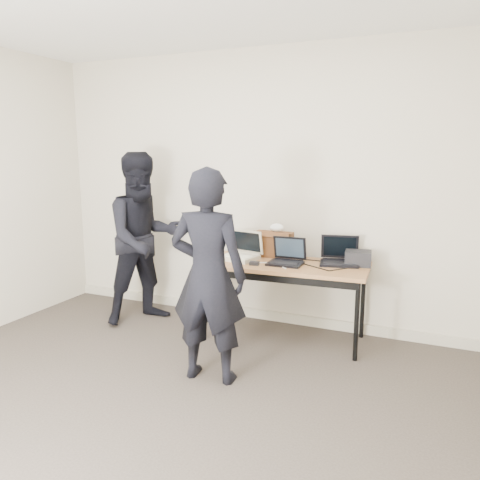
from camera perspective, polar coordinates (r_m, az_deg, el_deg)
The scene contains 13 objects.
room at distance 2.74m, azimuth -15.41°, elevation 2.60°, with size 4.60×4.60×2.80m.
desk at distance 4.28m, azimuth 5.34°, elevation -3.62°, with size 1.54×0.74×0.72m.
laptop_beige at distance 4.41m, azimuth 0.14°, elevation -1.65°, with size 0.38×0.37×0.26m.
laptop_center at distance 4.25m, azimuth 5.73°, elevation -2.16°, with size 0.31×0.30×0.23m.
laptop_right at distance 4.33m, azimuth 12.01°, elevation -2.07°, with size 0.39×0.38×0.25m.
leather_satchel at distance 4.50m, azimuth 4.10°, elevation -0.44°, with size 0.36×0.18×0.25m.
tissue at distance 4.47m, azimuth 4.51°, elevation 1.51°, with size 0.13×0.10×0.08m, color white.
equipment_box at distance 4.29m, azimuth 14.20°, elevation -2.16°, with size 0.23×0.19×0.13m, color black.
power_brick at distance 4.18m, azimuth 1.76°, elevation -2.86°, with size 0.09×0.05×0.03m, color black.
cables at distance 4.25m, azimuth 5.92°, elevation -2.86°, with size 1.15×0.41×0.01m.
person_typist at distance 3.49m, azimuth -3.90°, elevation -4.44°, with size 0.59×0.39×1.62m, color black.
person_observer at distance 4.79m, azimuth -11.56°, elevation 0.19°, with size 0.83×0.65×1.72m, color black.
baseboard at distance 4.96m, azimuth 1.84°, elevation -8.91°, with size 4.50×0.03×0.10m, color #B4AD95.
Camera 1 is at (1.70, -2.11, 1.72)m, focal length 35.00 mm.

